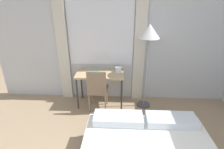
# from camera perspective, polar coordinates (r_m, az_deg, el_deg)

# --- Properties ---
(wall_back_with_window) EXTENTS (5.77, 0.13, 2.70)m
(wall_back_with_window) POSITION_cam_1_polar(r_m,az_deg,el_deg) (3.86, 2.86, 10.45)
(wall_back_with_window) COLOR silver
(wall_back_with_window) RESTS_ON ground_plane
(desk) EXTENTS (1.02, 0.53, 0.76)m
(desk) POSITION_cam_1_polar(r_m,az_deg,el_deg) (3.78, -3.90, -0.63)
(desk) COLOR tan
(desk) RESTS_ON ground_plane
(desk_chair) EXTENTS (0.41, 0.41, 0.95)m
(desk_chair) POSITION_cam_1_polar(r_m,az_deg,el_deg) (3.61, -4.76, -4.40)
(desk_chair) COLOR #8C7259
(desk_chair) RESTS_ON ground_plane
(standing_lamp) EXTENTS (0.41, 0.41, 1.80)m
(standing_lamp) POSITION_cam_1_polar(r_m,az_deg,el_deg) (3.50, 12.02, 12.16)
(standing_lamp) COLOR #4C4C51
(standing_lamp) RESTS_ON ground_plane
(telephone) EXTENTS (0.14, 0.16, 0.10)m
(telephone) POSITION_cam_1_polar(r_m,az_deg,el_deg) (3.80, 2.09, 1.57)
(telephone) COLOR white
(telephone) RESTS_ON desk
(book) EXTENTS (0.22, 0.15, 0.02)m
(book) POSITION_cam_1_polar(r_m,az_deg,el_deg) (3.79, -5.99, 0.88)
(book) COLOR #33664C
(book) RESTS_ON desk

